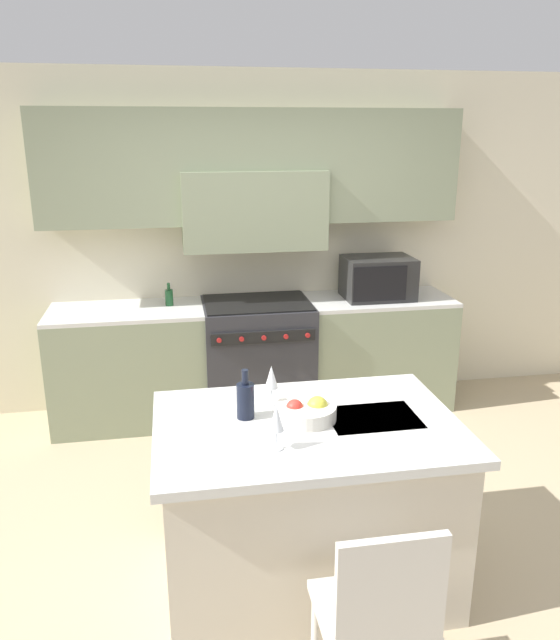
# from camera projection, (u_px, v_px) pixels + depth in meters

# --- Properties ---
(ground_plane) EXTENTS (10.00, 10.00, 0.00)m
(ground_plane) POSITION_uv_depth(u_px,v_px,m) (304.00, 549.00, 3.49)
(ground_plane) COLOR tan
(back_cabinetry) EXTENTS (10.00, 0.46, 2.70)m
(back_cabinetry) POSITION_uv_depth(u_px,v_px,m) (251.00, 216.00, 4.98)
(back_cabinetry) COLOR beige
(back_cabinetry) RESTS_ON ground_plane
(back_counter) EXTENTS (3.21, 0.62, 0.93)m
(back_counter) POSITION_uv_depth(u_px,v_px,m) (257.00, 358.00, 5.07)
(back_counter) COLOR gray
(back_counter) RESTS_ON ground_plane
(range_stove) EXTENTS (0.85, 0.70, 0.95)m
(range_stove) POSITION_uv_depth(u_px,v_px,m) (258.00, 358.00, 5.04)
(range_stove) COLOR #2D2D33
(range_stove) RESTS_ON ground_plane
(microwave) EXTENTS (0.55, 0.41, 0.34)m
(microwave) POSITION_uv_depth(u_px,v_px,m) (378.00, 278.00, 5.05)
(microwave) COLOR black
(microwave) RESTS_ON back_counter
(kitchen_island) EXTENTS (1.46, 1.00, 0.90)m
(kitchen_island) POSITION_uv_depth(u_px,v_px,m) (306.00, 503.00, 3.12)
(kitchen_island) COLOR beige
(kitchen_island) RESTS_ON ground_plane
(island_chair) EXTENTS (0.42, 0.40, 0.93)m
(island_chair) POSITION_uv_depth(u_px,v_px,m) (379.00, 613.00, 2.30)
(island_chair) COLOR beige
(island_chair) RESTS_ON ground_plane
(wine_bottle) EXTENTS (0.09, 0.09, 0.25)m
(wine_bottle) POSITION_uv_depth(u_px,v_px,m) (245.00, 400.00, 3.02)
(wine_bottle) COLOR black
(wine_bottle) RESTS_ON kitchen_island
(wine_glass_near) EXTENTS (0.07, 0.07, 0.21)m
(wine_glass_near) POSITION_uv_depth(u_px,v_px,m) (276.00, 419.00, 2.70)
(wine_glass_near) COLOR white
(wine_glass_near) RESTS_ON kitchen_island
(wine_glass_far) EXTENTS (0.07, 0.07, 0.21)m
(wine_glass_far) POSITION_uv_depth(u_px,v_px,m) (271.00, 378.00, 3.15)
(wine_glass_far) COLOR white
(wine_glass_far) RESTS_ON kitchen_island
(fruit_bowl) EXTENTS (0.30, 0.30, 0.11)m
(fruit_bowl) POSITION_uv_depth(u_px,v_px,m) (307.00, 411.00, 3.02)
(fruit_bowl) COLOR silver
(fruit_bowl) RESTS_ON kitchen_island
(oil_bottle_on_counter) EXTENTS (0.06, 0.06, 0.18)m
(oil_bottle_on_counter) POSITION_uv_depth(u_px,v_px,m) (169.00, 297.00, 4.85)
(oil_bottle_on_counter) COLOR #194723
(oil_bottle_on_counter) RESTS_ON back_counter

